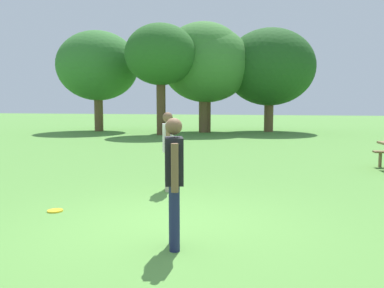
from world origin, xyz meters
name	(u,v)px	position (x,y,z in m)	size (l,w,h in m)	color
ground_plane	(167,227)	(0.00, 0.00, 0.00)	(120.00, 120.00, 0.00)	#568E3D
person_thrower	(174,174)	(0.34, -0.79, 0.94)	(0.33, 0.58, 1.64)	#1E234C
person_catcher	(168,146)	(-0.75, 2.41, 0.94)	(0.33, 0.58, 1.64)	#B7AD93
frisbee	(55,211)	(-2.10, 0.34, 0.01)	(0.26, 0.26, 0.03)	yellow
tree_tall_left	(98,66)	(-10.72, 18.75, 4.27)	(5.32, 5.32, 6.55)	brown
tree_broad_center	(161,55)	(-5.68, 16.73, 4.60)	(4.14, 4.14, 6.40)	brown
tree_far_right	(203,58)	(-3.71, 19.27, 4.69)	(5.05, 5.05, 6.87)	brown
tree_slender_mid	(206,65)	(-3.56, 19.43, 4.27)	(5.62, 5.62, 6.68)	brown
tree_back_left	(270,67)	(0.28, 20.92, 4.14)	(5.79, 5.79, 6.62)	brown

